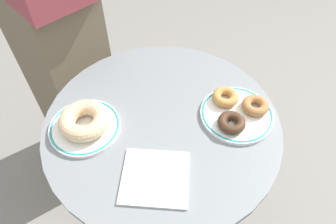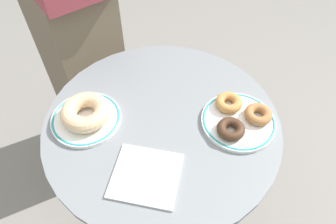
{
  "view_description": "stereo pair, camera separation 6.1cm",
  "coord_description": "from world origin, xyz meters",
  "px_view_note": "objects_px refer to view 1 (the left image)",
  "views": [
    {
      "loc": [
        -0.03,
        -0.48,
        1.4
      ],
      "look_at": [
        0.02,
        0.0,
        0.81
      ],
      "focal_mm": 32.94,
      "sensor_mm": 36.0,
      "label": 1
    },
    {
      "loc": [
        0.03,
        -0.48,
        1.4
      ],
      "look_at": [
        0.02,
        0.0,
        0.81
      ],
      "focal_mm": 32.94,
      "sensor_mm": 36.0,
      "label": 2
    }
  ],
  "objects_px": {
    "plate_left": "(85,127)",
    "donut_glazed": "(84,120)",
    "donut_chocolate": "(231,123)",
    "donut_old_fashioned": "(225,97)",
    "donut_cinnamon": "(255,106)",
    "paper_napkin": "(155,177)",
    "cafe_table": "(163,168)",
    "person_figure": "(45,14)",
    "plate_right": "(236,113)"
  },
  "relations": [
    {
      "from": "cafe_table",
      "to": "person_figure",
      "type": "height_order",
      "value": "person_figure"
    },
    {
      "from": "donut_old_fashioned",
      "to": "donut_chocolate",
      "type": "height_order",
      "value": "same"
    },
    {
      "from": "cafe_table",
      "to": "person_figure",
      "type": "relative_size",
      "value": 0.46
    },
    {
      "from": "cafe_table",
      "to": "paper_napkin",
      "type": "xyz_separation_m",
      "value": [
        -0.03,
        -0.16,
        0.25
      ]
    },
    {
      "from": "plate_right",
      "to": "person_figure",
      "type": "relative_size",
      "value": 0.11
    },
    {
      "from": "cafe_table",
      "to": "plate_left",
      "type": "relative_size",
      "value": 4.4
    },
    {
      "from": "paper_napkin",
      "to": "person_figure",
      "type": "height_order",
      "value": "person_figure"
    },
    {
      "from": "plate_right",
      "to": "donut_chocolate",
      "type": "height_order",
      "value": "donut_chocolate"
    },
    {
      "from": "donut_cinnamon",
      "to": "person_figure",
      "type": "xyz_separation_m",
      "value": [
        -0.59,
        0.43,
        0.02
      ]
    },
    {
      "from": "donut_cinnamon",
      "to": "plate_left",
      "type": "bearing_deg",
      "value": -177.92
    },
    {
      "from": "cafe_table",
      "to": "donut_old_fashioned",
      "type": "bearing_deg",
      "value": 15.31
    },
    {
      "from": "donut_chocolate",
      "to": "cafe_table",
      "type": "bearing_deg",
      "value": 167.22
    },
    {
      "from": "paper_napkin",
      "to": "donut_old_fashioned",
      "type": "bearing_deg",
      "value": 45.91
    },
    {
      "from": "donut_glazed",
      "to": "donut_chocolate",
      "type": "distance_m",
      "value": 0.36
    },
    {
      "from": "cafe_table",
      "to": "donut_cinnamon",
      "type": "bearing_deg",
      "value": 2.46
    },
    {
      "from": "donut_chocolate",
      "to": "person_figure",
      "type": "relative_size",
      "value": 0.04
    },
    {
      "from": "plate_right",
      "to": "donut_old_fashioned",
      "type": "distance_m",
      "value": 0.05
    },
    {
      "from": "donut_glazed",
      "to": "donut_cinnamon",
      "type": "distance_m",
      "value": 0.43
    },
    {
      "from": "donut_chocolate",
      "to": "person_figure",
      "type": "height_order",
      "value": "person_figure"
    },
    {
      "from": "donut_cinnamon",
      "to": "person_figure",
      "type": "distance_m",
      "value": 0.73
    },
    {
      "from": "donut_cinnamon",
      "to": "person_figure",
      "type": "relative_size",
      "value": 0.04
    },
    {
      "from": "donut_old_fashioned",
      "to": "donut_chocolate",
      "type": "relative_size",
      "value": 1.0
    },
    {
      "from": "donut_old_fashioned",
      "to": "person_figure",
      "type": "xyz_separation_m",
      "value": [
        -0.52,
        0.4,
        0.02
      ]
    },
    {
      "from": "donut_cinnamon",
      "to": "donut_glazed",
      "type": "bearing_deg",
      "value": -177.94
    },
    {
      "from": "paper_napkin",
      "to": "donut_cinnamon",
      "type": "bearing_deg",
      "value": 32.1
    },
    {
      "from": "cafe_table",
      "to": "person_figure",
      "type": "bearing_deg",
      "value": 128.22
    },
    {
      "from": "plate_left",
      "to": "donut_cinnamon",
      "type": "distance_m",
      "value": 0.43
    },
    {
      "from": "plate_right",
      "to": "donut_glazed",
      "type": "height_order",
      "value": "donut_glazed"
    },
    {
      "from": "donut_cinnamon",
      "to": "paper_napkin",
      "type": "relative_size",
      "value": 0.47
    },
    {
      "from": "donut_old_fashioned",
      "to": "cafe_table",
      "type": "bearing_deg",
      "value": -164.69
    },
    {
      "from": "donut_cinnamon",
      "to": "donut_old_fashioned",
      "type": "bearing_deg",
      "value": 152.62
    },
    {
      "from": "donut_cinnamon",
      "to": "paper_napkin",
      "type": "bearing_deg",
      "value": -147.9
    },
    {
      "from": "plate_left",
      "to": "person_figure",
      "type": "relative_size",
      "value": 0.1
    },
    {
      "from": "plate_left",
      "to": "donut_cinnamon",
      "type": "xyz_separation_m",
      "value": [
        0.43,
        0.02,
        0.02
      ]
    },
    {
      "from": "plate_left",
      "to": "donut_glazed",
      "type": "bearing_deg",
      "value": 5.15
    },
    {
      "from": "cafe_table",
      "to": "donut_chocolate",
      "type": "height_order",
      "value": "donut_chocolate"
    },
    {
      "from": "donut_old_fashioned",
      "to": "paper_napkin",
      "type": "height_order",
      "value": "donut_old_fashioned"
    },
    {
      "from": "plate_left",
      "to": "donut_old_fashioned",
      "type": "height_order",
      "value": "donut_old_fashioned"
    },
    {
      "from": "paper_napkin",
      "to": "plate_right",
      "type": "bearing_deg",
      "value": 36.24
    },
    {
      "from": "plate_right",
      "to": "donut_chocolate",
      "type": "distance_m",
      "value": 0.05
    },
    {
      "from": "donut_glazed",
      "to": "paper_napkin",
      "type": "relative_size",
      "value": 0.84
    },
    {
      "from": "plate_left",
      "to": "donut_old_fashioned",
      "type": "relative_size",
      "value": 2.56
    },
    {
      "from": "plate_left",
      "to": "donut_old_fashioned",
      "type": "bearing_deg",
      "value": 8.16
    },
    {
      "from": "donut_chocolate",
      "to": "paper_napkin",
      "type": "xyz_separation_m",
      "value": [
        -0.2,
        -0.12,
        -0.02
      ]
    },
    {
      "from": "plate_left",
      "to": "cafe_table",
      "type": "bearing_deg",
      "value": 1.62
    },
    {
      "from": "cafe_table",
      "to": "plate_right",
      "type": "relative_size",
      "value": 4.15
    },
    {
      "from": "plate_right",
      "to": "person_figure",
      "type": "xyz_separation_m",
      "value": [
        -0.54,
        0.44,
        0.04
      ]
    },
    {
      "from": "cafe_table",
      "to": "donut_glazed",
      "type": "distance_m",
      "value": 0.33
    },
    {
      "from": "plate_right",
      "to": "plate_left",
      "type": "bearing_deg",
      "value": -178.67
    },
    {
      "from": "donut_old_fashioned",
      "to": "plate_right",
      "type": "bearing_deg",
      "value": -62.8
    }
  ]
}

